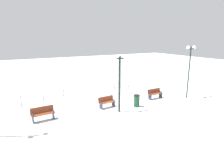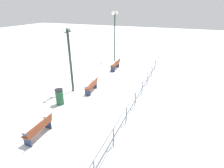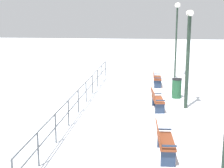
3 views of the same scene
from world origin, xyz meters
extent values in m
plane|color=white|center=(0.00, 0.00, 0.00)|extent=(80.00, 80.00, 0.00)
cube|color=brown|center=(0.14, -4.86, 0.47)|extent=(0.52, 1.54, 0.04)
cube|color=brown|center=(-0.08, -4.87, 0.71)|extent=(0.19, 1.52, 0.43)
cube|color=#23334C|center=(0.18, -5.52, 0.24)|extent=(0.40, 0.07, 0.47)
cube|color=#23334C|center=(0.11, -4.20, 0.24)|extent=(0.40, 0.07, 0.47)
cube|color=#23334C|center=(0.20, -5.52, 0.59)|extent=(0.40, 0.09, 0.04)
cube|color=#23334C|center=(0.13, -4.20, 0.59)|extent=(0.40, 0.09, 0.04)
cube|color=brown|center=(0.00, 0.00, 0.44)|extent=(0.58, 1.41, 0.04)
cube|color=brown|center=(-0.21, -0.02, 0.66)|extent=(0.26, 1.38, 0.42)
cube|color=#23334C|center=(0.07, -0.58, 0.22)|extent=(0.39, 0.09, 0.44)
cube|color=#23334C|center=(-0.06, 0.58, 0.22)|extent=(0.39, 0.09, 0.44)
cube|color=#23334C|center=(0.09, -0.58, 0.56)|extent=(0.39, 0.11, 0.04)
cube|color=#23334C|center=(-0.04, 0.59, 0.56)|extent=(0.39, 0.11, 0.04)
cube|color=brown|center=(0.04, 4.86, 0.45)|extent=(0.46, 1.46, 0.04)
cube|color=brown|center=(-0.18, 4.86, 0.67)|extent=(0.13, 1.45, 0.40)
cube|color=#23334C|center=(0.05, 4.23, 0.23)|extent=(0.39, 0.06, 0.45)
cube|color=#23334C|center=(0.03, 5.48, 0.23)|extent=(0.39, 0.06, 0.45)
cube|color=#23334C|center=(0.07, 4.23, 0.57)|extent=(0.39, 0.08, 0.04)
cube|color=#23334C|center=(0.05, 5.48, 0.57)|extent=(0.39, 0.08, 0.04)
cylinder|color=#1E2D23|center=(1.20, 0.37, 2.04)|extent=(0.16, 0.16, 4.07)
cylinder|color=#1E2D23|center=(1.20, 0.37, 3.95)|extent=(0.10, 0.64, 0.10)
sphere|color=white|center=(1.20, 0.05, 4.07)|extent=(0.25, 0.25, 0.25)
sphere|color=white|center=(1.20, 0.69, 4.07)|extent=(0.25, 0.25, 0.25)
cone|color=#1E2D23|center=(1.20, 0.37, 4.13)|extent=(0.22, 0.22, 0.12)
cylinder|color=#1E2D23|center=(1.20, 7.58, 2.26)|extent=(0.11, 0.11, 4.53)
cylinder|color=#1E2D23|center=(1.20, 7.58, 4.41)|extent=(0.06, 0.76, 0.06)
sphere|color=white|center=(1.20, 7.20, 4.54)|extent=(0.30, 0.30, 0.30)
sphere|color=white|center=(1.20, 7.96, 4.54)|extent=(0.30, 0.30, 0.30)
cone|color=#1E2D23|center=(1.20, 7.58, 4.59)|extent=(0.15, 0.15, 0.12)
cylinder|color=#4C5156|center=(-3.30, -5.90, 0.48)|extent=(0.05, 0.05, 0.96)
cylinder|color=#4C5156|center=(-3.30, -4.21, 0.48)|extent=(0.05, 0.05, 0.96)
cylinder|color=#4C5156|center=(-3.30, -2.53, 0.48)|extent=(0.05, 0.05, 0.96)
cylinder|color=#4C5156|center=(-3.30, -0.84, 0.48)|extent=(0.05, 0.05, 0.96)
cylinder|color=#4C5156|center=(-3.30, 0.84, 0.48)|extent=(0.05, 0.05, 0.96)
cylinder|color=#4C5156|center=(-3.30, 2.53, 0.48)|extent=(0.05, 0.05, 0.96)
cylinder|color=#4C5156|center=(-3.30, 4.21, 0.48)|extent=(0.05, 0.05, 0.96)
cylinder|color=#4C5156|center=(-3.30, 5.90, 0.48)|extent=(0.05, 0.05, 0.96)
cylinder|color=#4C5156|center=(-3.30, 7.58, 0.48)|extent=(0.05, 0.05, 0.96)
cylinder|color=#4C5156|center=(-3.30, 0.00, 0.96)|extent=(0.04, 15.17, 0.04)
cylinder|color=#4C5156|center=(-3.30, 0.00, 0.53)|extent=(0.04, 15.17, 0.04)
cylinder|color=#1E4C2D|center=(0.93, 2.15, 0.45)|extent=(0.45, 0.45, 0.91)
cylinder|color=black|center=(0.93, 2.15, 0.94)|extent=(0.48, 0.48, 0.06)
camera|label=1|loc=(12.97, -6.78, 5.44)|focal=31.57mm
camera|label=2|loc=(-5.34, 9.40, 5.39)|focal=28.14mm
camera|label=3|loc=(-0.35, -14.08, 4.07)|focal=54.03mm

